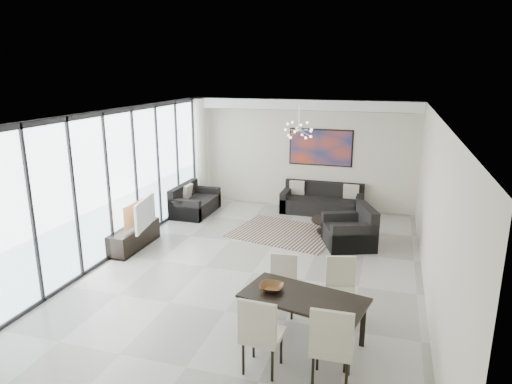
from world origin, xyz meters
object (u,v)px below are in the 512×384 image
at_px(television, 140,213).
at_px(dining_table, 304,303).
at_px(tv_console, 134,237).
at_px(coffee_table, 331,225).
at_px(sofa_main, 322,203).

xyz_separation_m(television, dining_table, (3.91, -2.41, -0.16)).
relative_size(tv_console, television, 1.36).
distance_m(coffee_table, television, 4.28).
distance_m(coffee_table, dining_table, 4.51).
bearing_deg(dining_table, tv_console, 149.56).
height_order(coffee_table, sofa_main, sofa_main).
bearing_deg(television, tv_console, 87.41).
bearing_deg(television, sofa_main, -52.63).
xyz_separation_m(coffee_table, sofa_main, (-0.44, 1.49, 0.07)).
distance_m(coffee_table, sofa_main, 1.55).
bearing_deg(coffee_table, tv_console, -151.49).
bearing_deg(television, coffee_table, -70.88).
relative_size(coffee_table, television, 0.86).
height_order(coffee_table, television, television).
relative_size(television, dining_table, 0.60).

